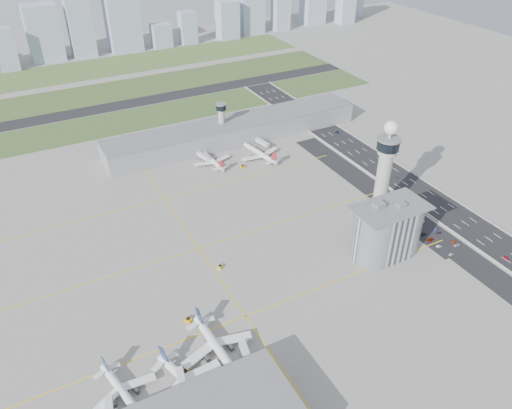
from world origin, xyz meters
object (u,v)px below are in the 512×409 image
car_lot_11 (419,216)px  car_hw_0 (506,258)px  car_lot_10 (422,222)px  car_hw_4 (286,109)px  control_tower (385,167)px  tug_4 (243,166)px  secondary_tower (222,119)px  car_lot_3 (423,234)px  jet_bridge_far_1 (257,141)px  airplane_near_b (189,380)px  tug_2 (188,320)px  jet_bridge_near_1 (185,398)px  tug_0 (176,371)px  car_lot_7 (454,242)px  car_lot_1 (439,246)px  airplane_far_b (260,150)px  jet_bridge_far_0 (199,155)px  car_lot_4 (410,226)px  airplane_near_c (218,345)px  admin_building (387,230)px  car_hw_1 (396,177)px  car_lot_6 (457,245)px  airplane_far_a (212,157)px  car_lot_8 (439,233)px  tug_5 (263,152)px  jet_bridge_near_2 (251,370)px  car_lot_0 (451,254)px  car_lot_5 (406,221)px  airplane_near_a (123,390)px  car_lot_9 (437,229)px  tug_1 (186,372)px  tug_3 (220,267)px  car_lot_2 (430,240)px

car_lot_11 → car_hw_0: car_lot_11 is taller
car_lot_10 → car_hw_4: size_ratio=1.10×
control_tower → tug_4: (-47.16, 94.95, -34.04)m
secondary_tower → car_lot_3: secondary_tower is taller
jet_bridge_far_1 → car_hw_4: size_ratio=3.86×
airplane_near_b → tug_2: airplane_near_b is taller
jet_bridge_near_1 → car_hw_0: 191.83m
jet_bridge_near_1 → tug_4: bearing=-23.3°
tug_0 → car_lot_7: tug_0 is taller
tug_0 → tug_4: size_ratio=0.94×
car_lot_1 → airplane_far_b: bearing=20.4°
jet_bridge_far_0 → car_lot_1: size_ratio=3.72×
car_lot_7 → car_lot_4: bearing=27.2°
airplane_near_c → tug_0: size_ratio=12.76×
admin_building → car_hw_1: bearing=44.3°
car_lot_6 → jet_bridge_far_1: bearing=15.5°
airplane_far_a → car_lot_6: (85.67, -157.73, -4.28)m
jet_bridge_near_1 → tug_4: size_ratio=4.08×
tug_2 → car_lot_8: (158.87, -4.06, -0.49)m
car_lot_4 → car_lot_1: bearing=172.8°
car_lot_7 → car_hw_1: (19.92, 73.13, -0.03)m
airplane_near_b → tug_5: bearing=125.0°
jet_bridge_near_1 → car_lot_11: size_ratio=3.49×
jet_bridge_near_2 → car_lot_0: 138.22m
airplane_near_b → airplane_far_a: 195.66m
car_lot_0 → car_lot_5: (-0.60, 36.36, 0.04)m
airplane_far_b → car_lot_8: airplane_far_b is taller
car_lot_3 → airplane_near_a: bearing=95.9°
airplane_near_b → car_lot_10: airplane_near_b is taller
airplane_near_b → tug_5: (127.89, 171.43, -4.65)m
jet_bridge_far_1 → car_hw_1: size_ratio=3.93×
tug_5 → car_lot_7: tug_5 is taller
car_lot_9 → tug_1: bearing=95.4°
car_lot_6 → jet_bridge_far_0: bearing=30.1°
car_lot_11 → tug_3: bearing=92.3°
control_tower → car_lot_9: (22.03, -28.95, -34.45)m
car_lot_2 → car_lot_3: (0.18, 6.04, 0.01)m
car_lot_2 → car_lot_5: size_ratio=1.24×
car_lot_6 → airplane_far_a: bearing=30.4°
jet_bridge_far_0 → car_lot_9: jet_bridge_far_0 is taller
car_lot_4 → car_lot_2: bearing=173.5°
control_tower → car_lot_0: size_ratio=19.39×
airplane_far_a → tug_0: (-88.83, -164.97, -3.95)m
airplane_near_a → car_lot_10: (196.78, 36.47, -4.38)m
tug_1 → car_lot_8: size_ratio=1.11×
jet_bridge_far_0 → secondary_tower: bearing=112.7°
jet_bridge_far_0 → tug_0: size_ratio=4.32×
jet_bridge_far_1 → car_lot_7: (42.10, -166.53, -2.24)m
airplane_far_a → car_hw_1: airplane_far_a is taller
airplane_near_a → airplane_near_b: 26.79m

